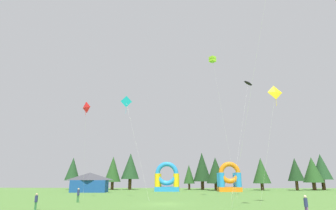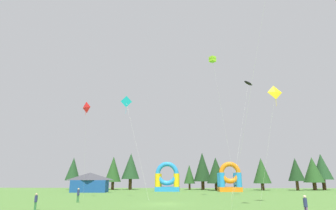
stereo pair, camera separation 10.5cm
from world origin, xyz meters
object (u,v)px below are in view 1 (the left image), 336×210
(person_midfield, at_px, (36,200))
(festival_tent, at_px, (89,182))
(kite_yellow_diamond, at_px, (276,93))
(kite_cyan_diamond, at_px, (126,102))
(person_left_edge, at_px, (306,204))
(person_near_camera, at_px, (78,194))
(inflatable_red_slide, at_px, (167,181))
(kite_lime_box, at_px, (213,60))
(inflatable_orange_dome, at_px, (229,180))
(kite_black_parafoil, at_px, (248,83))
(kite_red_diamond, at_px, (85,108))

(person_midfield, height_order, festival_tent, festival_tent)
(kite_yellow_diamond, xyz_separation_m, kite_cyan_diamond, (-19.74, 9.33, 1.56))
(person_left_edge, bearing_deg, kite_cyan_diamond, 15.89)
(person_left_edge, xyz_separation_m, festival_tent, (-29.75, 40.70, 1.11))
(kite_yellow_diamond, distance_m, person_midfield, 28.12)
(person_near_camera, height_order, inflatable_red_slide, inflatable_red_slide)
(kite_lime_box, bearing_deg, inflatable_orange_dome, 77.99)
(kite_cyan_diamond, height_order, inflatable_orange_dome, kite_cyan_diamond)
(kite_black_parafoil, relative_size, person_midfield, 12.28)
(kite_black_parafoil, relative_size, person_near_camera, 10.99)
(person_near_camera, bearing_deg, kite_black_parafoil, -158.22)
(kite_lime_box, bearing_deg, inflatable_red_slide, 107.39)
(kite_red_diamond, bearing_deg, inflatable_orange_dome, 46.47)
(kite_yellow_diamond, bearing_deg, inflatable_red_slide, 112.03)
(kite_red_diamond, bearing_deg, festival_tent, 104.25)
(kite_black_parafoil, height_order, kite_yellow_diamond, kite_black_parafoil)
(kite_lime_box, xyz_separation_m, person_midfield, (-18.59, -14.99, -20.14))
(kite_red_diamond, relative_size, person_midfield, 9.15)
(kite_yellow_diamond, bearing_deg, kite_cyan_diamond, 154.70)
(person_midfield, height_order, inflatable_orange_dome, inflatable_orange_dome)
(kite_black_parafoil, relative_size, festival_tent, 2.47)
(kite_lime_box, height_order, kite_yellow_diamond, kite_lime_box)
(kite_black_parafoil, height_order, person_near_camera, kite_black_parafoil)
(inflatable_orange_dome, bearing_deg, inflatable_red_slide, 177.89)
(kite_lime_box, distance_m, inflatable_orange_dome, 33.48)
(person_near_camera, distance_m, person_midfield, 9.59)
(person_near_camera, xyz_separation_m, festival_tent, (-7.29, 27.04, 1.06))
(person_midfield, distance_m, inflatable_orange_dome, 48.78)
(inflatable_red_slide, height_order, festival_tent, inflatable_red_slide)
(kite_black_parafoil, relative_size, kite_yellow_diamond, 1.41)
(inflatable_orange_dome, bearing_deg, person_near_camera, -126.12)
(kite_black_parafoil, bearing_deg, kite_cyan_diamond, -167.92)
(person_midfield, bearing_deg, festival_tent, 126.12)
(person_near_camera, height_order, festival_tent, festival_tent)
(person_near_camera, xyz_separation_m, inflatable_orange_dome, (23.82, 32.64, 1.44))
(kite_lime_box, distance_m, inflatable_red_slide, 34.55)
(kite_black_parafoil, bearing_deg, festival_tent, 151.48)
(kite_yellow_diamond, distance_m, kite_cyan_diamond, 21.89)
(kite_yellow_diamond, distance_m, festival_tent, 45.35)
(person_midfield, bearing_deg, person_near_camera, 112.36)
(kite_cyan_diamond, xyz_separation_m, festival_tent, (-11.82, 21.44, -12.22))
(kite_red_diamond, xyz_separation_m, inflatable_orange_dome, (25.67, 27.02, -11.01))
(kite_black_parafoil, xyz_separation_m, inflatable_red_slide, (-15.02, 23.34, -16.08))
(kite_red_diamond, xyz_separation_m, person_near_camera, (1.85, -5.62, -12.45))
(inflatable_orange_dome, bearing_deg, festival_tent, -169.79)
(kite_yellow_diamond, bearing_deg, kite_black_parafoil, 89.65)
(kite_red_diamond, distance_m, festival_tent, 24.86)
(person_left_edge, distance_m, inflatable_red_slide, 48.66)
(kite_lime_box, relative_size, kite_cyan_diamond, 1.44)
(kite_black_parafoil, height_order, kite_red_diamond, kite_black_parafoil)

